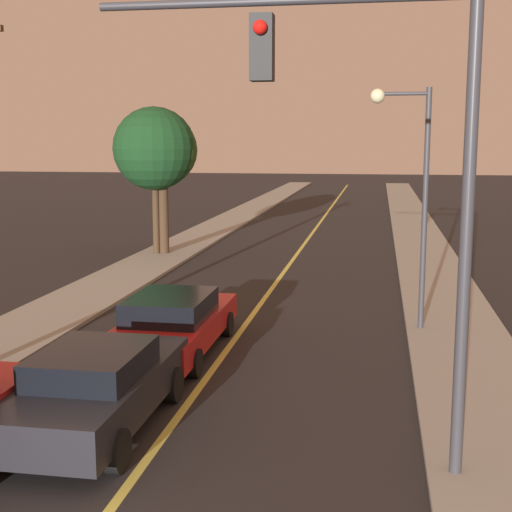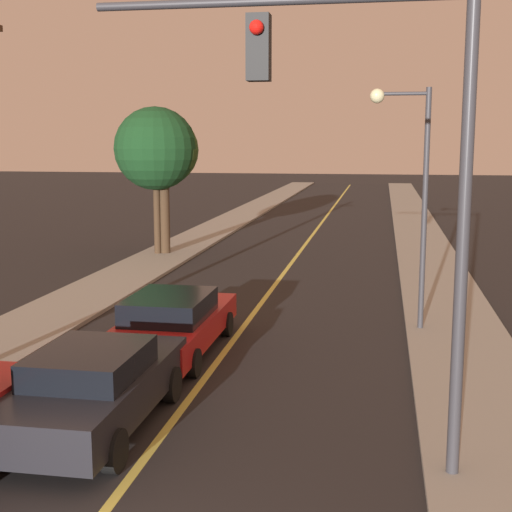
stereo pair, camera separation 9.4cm
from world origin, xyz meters
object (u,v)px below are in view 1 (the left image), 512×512
tree_left_far (162,151)px  traffic_signal_mast (383,148)px  car_near_lane_front (97,387)px  car_near_lane_second (173,323)px  tree_left_near (154,149)px  streetlamp_right (411,174)px

tree_left_far → traffic_signal_mast: bearing=-64.5°
car_near_lane_front → car_near_lane_second: bearing=90.0°
car_near_lane_front → tree_left_far: bearing=103.6°
traffic_signal_mast → tree_left_near: (-9.30, 18.77, -0.25)m
traffic_signal_mast → tree_left_far: 20.98m
car_near_lane_front → streetlamp_right: 9.70m
car_near_lane_second → tree_left_near: 14.75m
traffic_signal_mast → tree_left_near: traffic_signal_mast is taller
tree_left_near → car_near_lane_front: bearing=-75.4°
streetlamp_right → tree_left_far: (-9.76, 10.76, 0.36)m
car_near_lane_second → tree_left_far: (-4.39, 13.64, 3.69)m
streetlamp_right → traffic_signal_mast: bearing=-95.2°
tree_left_near → tree_left_far: (0.28, 0.17, -0.11)m
traffic_signal_mast → streetlamp_right: 8.25m
car_near_lane_second → streetlamp_right: size_ratio=0.86×
car_near_lane_front → tree_left_near: tree_left_near is taller
car_near_lane_front → streetlamp_right: streetlamp_right is taller
streetlamp_right → tree_left_near: tree_left_near is taller
car_near_lane_front → tree_left_far: (-4.39, 18.13, 3.64)m
traffic_signal_mast → tree_left_far: traffic_signal_mast is taller
tree_left_near → tree_left_far: bearing=31.2°
car_near_lane_front → tree_left_far: size_ratio=0.81×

